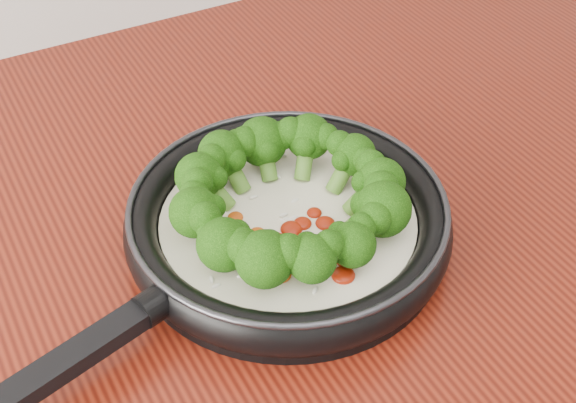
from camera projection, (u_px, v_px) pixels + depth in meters
skillet at (286, 218)px, 0.72m from camera, size 0.48×0.36×0.08m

